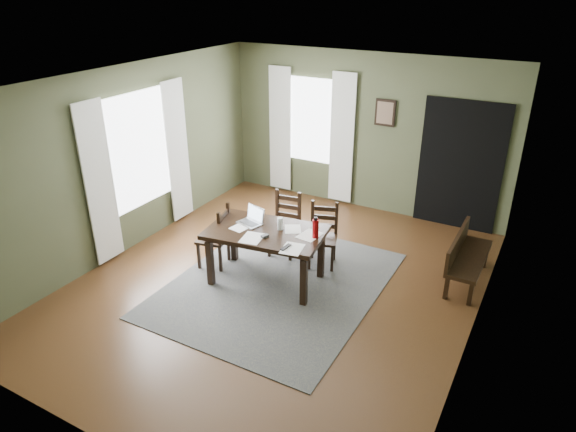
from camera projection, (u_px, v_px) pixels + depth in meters
The scene contains 26 objects.
ground at pixel (277, 285), 6.95m from camera, with size 5.00×6.00×0.01m.
room_shell at pixel (276, 158), 6.18m from camera, with size 5.02×6.02×2.71m.
rug at pixel (277, 284), 6.94m from camera, with size 2.60×3.20×0.01m.
dining_table at pixel (266, 237), 6.75m from camera, with size 1.63×1.11×0.76m.
chair_end at pixel (216, 237), 7.22m from camera, with size 0.49×0.48×0.91m.
chair_back_left at pixel (285, 225), 7.56m from camera, with size 0.46×0.46×0.94m.
chair_back_right at pixel (323, 236), 7.27m from camera, with size 0.51×0.51×0.91m.
bench at pixel (465, 254), 6.85m from camera, with size 0.40×1.24×0.70m.
laptop at pixel (252, 219), 6.89m from camera, with size 0.37×0.33×0.22m.
computer_mouse at pixel (265, 236), 6.52m from camera, with size 0.06×0.10×0.03m, color #3F3F42.
tv_remote at pixel (286, 247), 6.27m from camera, with size 0.05×0.18×0.02m, color black.
drinking_glass at pixel (280, 224), 6.70m from camera, with size 0.07×0.07×0.16m, color silver.
water_bottle at pixel (315, 228), 6.47m from camera, with size 0.09×0.09×0.28m.
paper_a at pixel (241, 227), 6.79m from camera, with size 0.21×0.27×0.00m, color white.
paper_b at pixel (292, 249), 6.25m from camera, with size 0.25×0.32×0.00m, color white.
paper_c at pixel (293, 229), 6.74m from camera, with size 0.21×0.27×0.00m, color white.
paper_d at pixel (310, 235), 6.57m from camera, with size 0.25×0.32×0.00m, color white.
paper_e at pixel (252, 238), 6.50m from camera, with size 0.25×0.33×0.00m, color white.
window_left at pixel (138, 150), 7.56m from camera, with size 0.01×1.30×1.70m.
window_back at pixel (311, 120), 9.12m from camera, with size 1.00×0.01×1.50m.
curtain_left_near at pixel (99, 185), 7.01m from camera, with size 0.03×0.48×2.30m.
curtain_left_far at pixel (178, 152), 8.31m from camera, with size 0.03×0.48×2.30m.
curtain_back_left at pixel (280, 130), 9.47m from camera, with size 0.44×0.03×2.30m.
curtain_back_right at pixel (342, 139), 8.93m from camera, with size 0.44×0.03×2.30m.
framed_picture at pixel (385, 113), 8.40m from camera, with size 0.34×0.03×0.44m.
doorway_back at pixel (460, 166), 8.13m from camera, with size 1.30×0.03×2.10m.
Camera 1 is at (2.97, -5.09, 3.80)m, focal length 32.00 mm.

